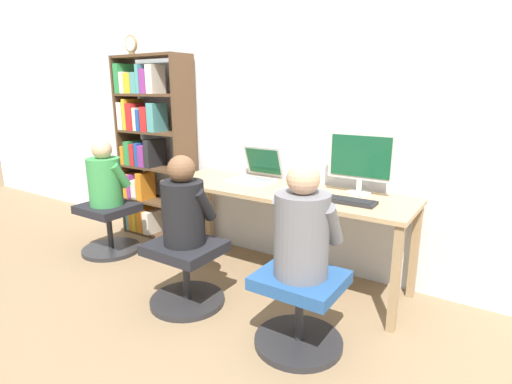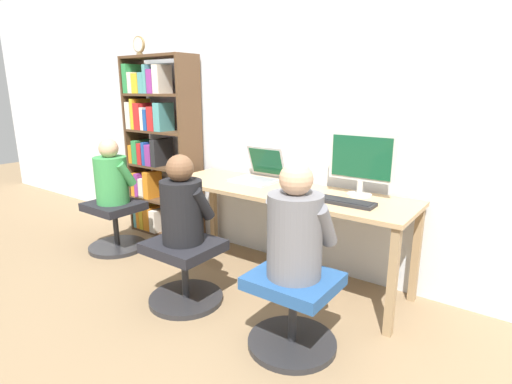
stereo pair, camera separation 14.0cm
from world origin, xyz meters
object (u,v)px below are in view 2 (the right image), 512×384
Objects in this scene: office_chair_side at (116,223)px; laptop at (258,174)px; office_chair_right at (185,269)px; person_near_shelf at (112,176)px; keyboard at (344,202)px; office_chair_left at (293,307)px; desktop_monitor at (361,162)px; person_at_monitor at (295,229)px; person_at_laptop at (182,205)px; desk_clock at (139,45)px; bookshelf at (154,145)px.

laptop is at bearing 22.91° from office_chair_side.
office_chair_right is 1.31m from person_near_shelf.
keyboard is at bearing 35.03° from office_chair_right.
laptop is at bearing 135.53° from office_chair_left.
person_at_monitor is (-0.02, -0.84, -0.24)m from desktop_monitor.
keyboard reaches higher than office_chair_side.
person_at_monitor reaches higher than office_chair_side.
desk_clock reaches higher than person_at_laptop.
desktop_monitor is 0.73× the size of person_at_monitor.
office_chair_left is 0.81× the size of person_at_monitor.
person_near_shelf is (-1.20, 0.30, 0.44)m from office_chair_right.
desk_clock is at bearing -177.60° from laptop.
office_chair_side is (-2.05, 0.29, 0.00)m from office_chair_left.
person_at_laptop is at bearing -179.90° from office_chair_left.
office_chair_left is at bearing -90.93° from keyboard.
desk_clock reaches higher than office_chair_left.
desktop_monitor is 0.79× the size of person_at_laptop.
office_chair_right is 0.97m from person_at_monitor.
desktop_monitor reaches higher than person_at_monitor.
office_chair_right is at bearing -14.02° from person_near_shelf.
desktop_monitor is 0.91× the size of office_chair_side.
person_at_laptop is at bearing 90.00° from office_chair_right.
bookshelf reaches higher than person_at_monitor.
laptop is 0.97m from office_chair_right.
keyboard is (0.83, -0.21, -0.04)m from laptop.
office_chair_side is (-1.23, -0.52, -0.52)m from laptop.
person_at_laptop reaches higher than keyboard.
keyboard is (-0.01, -0.24, -0.22)m from desktop_monitor.
desk_clock reaches higher than bookshelf.
bookshelf is (-2.09, 0.22, 0.17)m from keyboard.
office_chair_left is 0.89× the size of person_near_shelf.
desktop_monitor reaches higher than person_at_laptop.
bookshelf reaches higher than office_chair_left.
laptop is 1.15m from person_at_monitor.
desk_clock reaches higher than office_chair_side.
person_near_shelf is (-0.00, 0.00, 0.44)m from office_chair_side.
laptop reaches higher than office_chair_left.
desk_clock is at bearing 175.88° from keyboard.
desk_clock is 0.29× the size of person_near_shelf.
person_at_monitor is (0.82, -0.80, -0.06)m from laptop.
person_near_shelf is at bearing -86.99° from bookshelf.
bookshelf is at bearing 179.67° from laptop.
person_at_laptop is (0.00, 0.00, 0.45)m from office_chair_right.
desk_clock is at bearing 149.27° from office_chair_right.
desk_clock is at bearing -177.66° from desktop_monitor.
keyboard is 0.71× the size of person_near_shelf.
bookshelf is at bearing 158.58° from office_chair_left.
desktop_monitor is 0.91× the size of office_chair_left.
person_at_monitor reaches higher than laptop.
keyboard is 0.64× the size of person_at_monitor.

